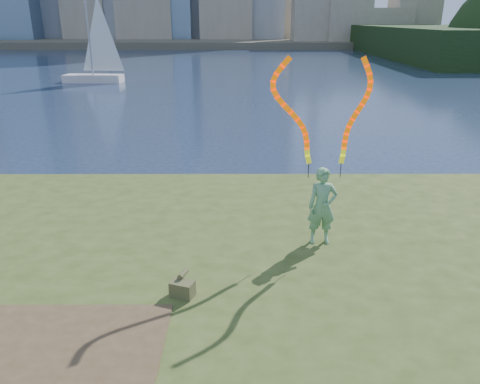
{
  "coord_description": "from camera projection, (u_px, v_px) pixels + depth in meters",
  "views": [
    {
      "loc": [
        0.45,
        -8.02,
        5.08
      ],
      "look_at": [
        0.47,
        1.0,
        1.72
      ],
      "focal_mm": 35.0,
      "sensor_mm": 36.0,
      "label": 1
    }
  ],
  "objects": [
    {
      "name": "ground",
      "position": [
        216.0,
        290.0,
        9.29
      ],
      "size": [
        320.0,
        320.0,
        0.0
      ],
      "primitive_type": "plane",
      "color": "#1A2742",
      "rests_on": "ground"
    },
    {
      "name": "grassy_knoll",
      "position": [
        209.0,
        354.0,
        7.02
      ],
      "size": [
        20.0,
        18.0,
        0.8
      ],
      "color": "#334117",
      "rests_on": "ground"
    },
    {
      "name": "dirt_patch",
      "position": [
        33.0,
        372.0,
        6.01
      ],
      "size": [
        3.2,
        3.0,
        0.02
      ],
      "primitive_type": "cube",
      "color": "#47331E",
      "rests_on": "grassy_knoll"
    },
    {
      "name": "far_shore",
      "position": [
        237.0,
        41.0,
        98.1
      ],
      "size": [
        320.0,
        40.0,
        1.2
      ],
      "primitive_type": "cube",
      "color": "#4E4939",
      "rests_on": "ground"
    },
    {
      "name": "woman_with_ribbons",
      "position": [
        324.0,
        175.0,
        9.05
      ],
      "size": [
        2.03,
        0.39,
        3.96
      ],
      "rotation": [
        0.0,
        0.0,
        0.02
      ],
      "color": "#197324",
      "rests_on": "grassy_knoll"
    },
    {
      "name": "canvas_bag",
      "position": [
        183.0,
        288.0,
        7.63
      ],
      "size": [
        0.44,
        0.49,
        0.36
      ],
      "rotation": [
        0.0,
        0.0,
        -0.35
      ],
      "color": "#464227",
      "rests_on": "grassy_knoll"
    },
    {
      "name": "sailboat",
      "position": [
        95.0,
        66.0,
        38.9
      ],
      "size": [
        5.2,
        1.92,
        7.82
      ],
      "rotation": [
        0.0,
        0.0,
        -0.08
      ],
      "color": "beige",
      "rests_on": "ground"
    }
  ]
}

